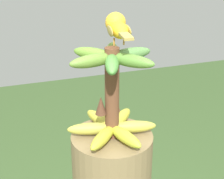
% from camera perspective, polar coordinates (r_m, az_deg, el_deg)
% --- Properties ---
extents(banana_bunch, '(0.29, 0.29, 0.30)m').
position_cam_1_polar(banana_bunch, '(1.13, -0.03, -0.78)').
color(banana_bunch, brown).
rests_on(banana_bunch, banana_tree).
extents(perched_bird, '(0.23, 0.07, 0.09)m').
position_cam_1_polar(perched_bird, '(1.11, 0.87, 9.99)').
color(perched_bird, '#C68933').
rests_on(perched_bird, banana_bunch).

